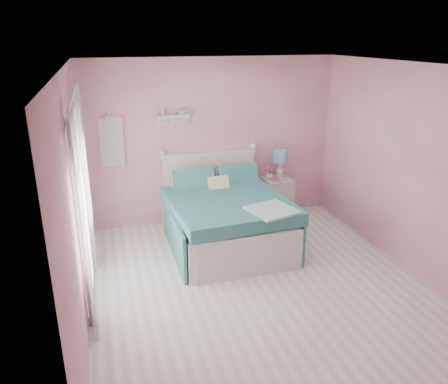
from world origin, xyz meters
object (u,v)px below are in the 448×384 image
bed (225,218)px  teacup (277,179)px  nightstand (277,198)px  table_lamp (280,158)px  vase (269,175)px

bed → teacup: size_ratio=21.79×
nightstand → table_lamp: table_lamp is taller
bed → teacup: bearing=26.8°
nightstand → teacup: size_ratio=7.06×
nightstand → teacup: bearing=-115.4°
bed → nightstand: size_ratio=3.08×
nightstand → teacup: (-0.06, -0.12, 0.37)m
bed → table_lamp: 1.54m
vase → teacup: 0.17m
nightstand → vase: bearing=168.8°
table_lamp → vase: table_lamp is taller
bed → vase: size_ratio=14.21×
bed → vase: (0.98, 0.78, 0.34)m
nightstand → table_lamp: bearing=40.1°
teacup → bed: bearing=-149.2°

